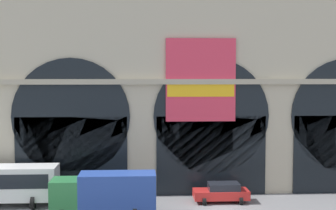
# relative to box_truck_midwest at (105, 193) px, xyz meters

# --- Properties ---
(station_building) EXTENTS (49.15, 6.21, 21.80)m
(station_building) POSITION_rel_box_truck_midwest_xyz_m (8.54, 8.47, 8.93)
(station_building) COLOR #B2A891
(station_building) RESTS_ON ground
(box_truck_midwest) EXTENTS (7.50, 2.91, 3.12)m
(box_truck_midwest) POSITION_rel_box_truck_midwest_xyz_m (0.00, 0.00, 0.00)
(box_truck_midwest) COLOR #2D7A42
(box_truck_midwest) RESTS_ON ground
(car_center) EXTENTS (4.40, 2.22, 1.55)m
(car_center) POSITION_rel_box_truck_midwest_xyz_m (9.03, 3.17, -0.90)
(car_center) COLOR red
(car_center) RESTS_ON ground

